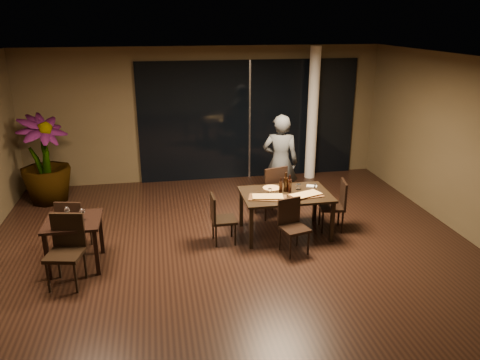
# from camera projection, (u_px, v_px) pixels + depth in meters

# --- Properties ---
(ground) EXTENTS (8.00, 8.00, 0.00)m
(ground) POSITION_uv_depth(u_px,v_px,m) (236.00, 261.00, 7.27)
(ground) COLOR black
(ground) RESTS_ON ground
(wall_back) EXTENTS (8.00, 0.10, 3.00)m
(wall_back) POSITION_uv_depth(u_px,v_px,m) (205.00, 115.00, 10.54)
(wall_back) COLOR #463B25
(wall_back) RESTS_ON ground
(wall_front) EXTENTS (8.00, 0.10, 3.00)m
(wall_front) POSITION_uv_depth(u_px,v_px,m) (343.00, 359.00, 3.02)
(wall_front) COLOR #463B25
(wall_front) RESTS_ON ground
(ceiling) EXTENTS (8.00, 8.00, 0.04)m
(ceiling) POSITION_uv_depth(u_px,v_px,m) (236.00, 61.00, 6.28)
(ceiling) COLOR silver
(ceiling) RESTS_ON wall_back
(window_panel) EXTENTS (5.00, 0.06, 2.70)m
(window_panel) POSITION_uv_depth(u_px,v_px,m) (249.00, 120.00, 10.67)
(window_panel) COLOR black
(window_panel) RESTS_ON ground
(column) EXTENTS (0.24, 0.24, 3.00)m
(column) POSITION_uv_depth(u_px,v_px,m) (313.00, 114.00, 10.57)
(column) COLOR white
(column) RESTS_ON ground
(main_table) EXTENTS (1.50, 1.00, 0.75)m
(main_table) POSITION_uv_depth(u_px,v_px,m) (286.00, 197.00, 7.96)
(main_table) COLOR black
(main_table) RESTS_ON ground
(side_table) EXTENTS (0.80, 0.80, 0.75)m
(side_table) POSITION_uv_depth(u_px,v_px,m) (74.00, 228.00, 6.94)
(side_table) COLOR black
(side_table) RESTS_ON ground
(chair_main_far) EXTENTS (0.59, 0.59, 1.01)m
(chair_main_far) POSITION_uv_depth(u_px,v_px,m) (272.00, 189.00, 8.68)
(chair_main_far) COLOR black
(chair_main_far) RESTS_ON ground
(chair_main_near) EXTENTS (0.49, 0.49, 0.87)m
(chair_main_near) POSITION_uv_depth(u_px,v_px,m) (292.00, 223.00, 7.44)
(chair_main_near) COLOR black
(chair_main_near) RESTS_ON ground
(chair_main_left) EXTENTS (0.40, 0.40, 0.85)m
(chair_main_left) POSITION_uv_depth(u_px,v_px,m) (219.00, 216.00, 7.71)
(chair_main_left) COLOR black
(chair_main_left) RESTS_ON ground
(chair_main_right) EXTENTS (0.49, 0.49, 0.91)m
(chair_main_right) POSITION_uv_depth(u_px,v_px,m) (336.00, 203.00, 8.19)
(chair_main_right) COLOR black
(chair_main_right) RESTS_ON ground
(chair_side_far) EXTENTS (0.50, 0.50, 0.90)m
(chair_side_far) POSITION_uv_depth(u_px,v_px,m) (73.00, 223.00, 7.38)
(chair_side_far) COLOR black
(chair_side_far) RESTS_ON ground
(chair_side_near) EXTENTS (0.55, 0.55, 1.01)m
(chair_side_near) POSITION_uv_depth(u_px,v_px,m) (66.00, 246.00, 6.52)
(chair_side_near) COLOR black
(chair_side_near) RESTS_ON ground
(diner) EXTENTS (0.73, 0.59, 1.87)m
(diner) POSITION_uv_depth(u_px,v_px,m) (280.00, 162.00, 9.00)
(diner) COLOR #313436
(diner) RESTS_ON ground
(potted_plant) EXTENTS (1.37, 1.37, 1.78)m
(potted_plant) POSITION_uv_depth(u_px,v_px,m) (44.00, 160.00, 9.32)
(potted_plant) COLOR #24521B
(potted_plant) RESTS_ON ground
(pizza_board_left) EXTENTS (0.68, 0.47, 0.01)m
(pizza_board_left) POSITION_uv_depth(u_px,v_px,m) (268.00, 198.00, 7.73)
(pizza_board_left) COLOR #452A16
(pizza_board_left) RESTS_ON main_table
(pizza_board_right) EXTENTS (0.60, 0.35, 0.01)m
(pizza_board_right) POSITION_uv_depth(u_px,v_px,m) (306.00, 196.00, 7.82)
(pizza_board_right) COLOR #432815
(pizza_board_right) RESTS_ON main_table
(oblong_pizza_left) EXTENTS (0.52, 0.30, 0.02)m
(oblong_pizza_left) POSITION_uv_depth(u_px,v_px,m) (268.00, 197.00, 7.72)
(oblong_pizza_left) COLOR maroon
(oblong_pizza_left) RESTS_ON pizza_board_left
(oblong_pizza_right) EXTENTS (0.54, 0.38, 0.02)m
(oblong_pizza_right) POSITION_uv_depth(u_px,v_px,m) (306.00, 195.00, 7.81)
(oblong_pizza_right) COLOR maroon
(oblong_pizza_right) RESTS_ON pizza_board_right
(round_pizza) EXTENTS (0.30, 0.30, 0.01)m
(round_pizza) POSITION_uv_depth(u_px,v_px,m) (271.00, 188.00, 8.15)
(round_pizza) COLOR red
(round_pizza) RESTS_ON main_table
(bottle_a) EXTENTS (0.06, 0.06, 0.26)m
(bottle_a) POSITION_uv_depth(u_px,v_px,m) (281.00, 185.00, 7.94)
(bottle_a) COLOR black
(bottle_a) RESTS_ON main_table
(bottle_b) EXTENTS (0.07, 0.07, 0.31)m
(bottle_b) POSITION_uv_depth(u_px,v_px,m) (290.00, 184.00, 7.94)
(bottle_b) COLOR black
(bottle_b) RESTS_ON main_table
(bottle_c) EXTENTS (0.08, 0.08, 0.34)m
(bottle_c) POSITION_uv_depth(u_px,v_px,m) (286.00, 182.00, 7.97)
(bottle_c) COLOR black
(bottle_c) RESTS_ON main_table
(tumbler_left) EXTENTS (0.07, 0.07, 0.08)m
(tumbler_left) POSITION_uv_depth(u_px,v_px,m) (270.00, 191.00, 7.93)
(tumbler_left) COLOR white
(tumbler_left) RESTS_ON main_table
(tumbler_right) EXTENTS (0.08, 0.08, 0.10)m
(tumbler_right) POSITION_uv_depth(u_px,v_px,m) (298.00, 187.00, 8.10)
(tumbler_right) COLOR white
(tumbler_right) RESTS_ON main_table
(napkin_near) EXTENTS (0.19, 0.11, 0.01)m
(napkin_near) POSITION_uv_depth(u_px,v_px,m) (317.00, 194.00, 7.89)
(napkin_near) COLOR white
(napkin_near) RESTS_ON main_table
(napkin_far) EXTENTS (0.21, 0.17, 0.01)m
(napkin_far) POSITION_uv_depth(u_px,v_px,m) (312.00, 186.00, 8.26)
(napkin_far) COLOR white
(napkin_far) RESTS_ON main_table
(wine_glass_a) EXTENTS (0.08, 0.08, 0.18)m
(wine_glass_a) POSITION_uv_depth(u_px,v_px,m) (67.00, 213.00, 6.91)
(wine_glass_a) COLOR white
(wine_glass_a) RESTS_ON side_table
(wine_glass_b) EXTENTS (0.08, 0.08, 0.17)m
(wine_glass_b) POSITION_uv_depth(u_px,v_px,m) (82.00, 215.00, 6.87)
(wine_glass_b) COLOR white
(wine_glass_b) RESTS_ON side_table
(side_napkin) EXTENTS (0.19, 0.13, 0.01)m
(side_napkin) POSITION_uv_depth(u_px,v_px,m) (74.00, 224.00, 6.74)
(side_napkin) COLOR white
(side_napkin) RESTS_ON side_table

